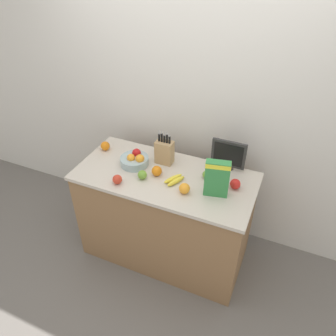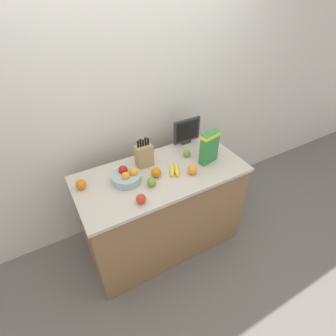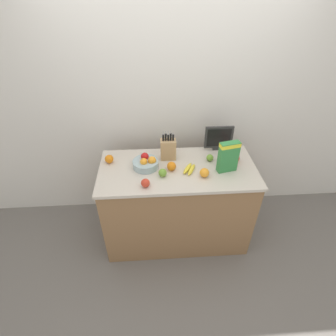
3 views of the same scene
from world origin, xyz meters
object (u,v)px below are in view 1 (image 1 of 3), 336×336
knife_block (164,152)px  apple_near_bananas (207,175)px  apple_rear (142,175)px  orange_mid_left (105,146)px  small_monitor (228,155)px  apple_middle (117,179)px  apple_rightmost (235,184)px  fruit_bowl (135,160)px  cereal_box (217,177)px  orange_back_center (157,171)px  banana_bunch (174,180)px  orange_mid_right (184,188)px

knife_block → apple_near_bananas: (0.40, -0.07, -0.07)m
apple_rear → orange_mid_left: size_ratio=0.91×
small_monitor → apple_middle: small_monitor is taller
knife_block → apple_rightmost: bearing=-9.1°
knife_block → fruit_bowl: 0.26m
fruit_bowl → small_monitor: bearing=18.8°
fruit_bowl → apple_rear: 0.21m
fruit_bowl → orange_mid_left: 0.36m
apple_middle → apple_near_bananas: 0.71m
cereal_box → orange_back_center: size_ratio=3.52×
knife_block → fruit_bowl: bearing=-149.5°
banana_bunch → orange_back_center: bearing=172.2°
apple_near_bananas → orange_mid_left: 0.97m
fruit_bowl → apple_rear: fruit_bowl is taller
fruit_bowl → apple_rear: size_ratio=3.21×
apple_near_bananas → orange_mid_left: (-0.96, 0.03, 0.01)m
knife_block → fruit_bowl: knife_block is taller
small_monitor → orange_mid_left: (-1.08, -0.16, -0.10)m
cereal_box → orange_mid_left: cereal_box is taller
apple_rightmost → fruit_bowl: bearing=-178.3°
fruit_bowl → orange_mid_left: bearing=165.3°
knife_block → cereal_box: 0.57m
small_monitor → orange_back_center: 0.59m
apple_rightmost → orange_mid_right: orange_mid_right is taller
orange_mid_right → orange_back_center: bearing=157.8°
small_monitor → apple_near_bananas: size_ratio=4.18×
small_monitor → cereal_box: size_ratio=0.95×
cereal_box → apple_near_bananas: bearing=115.1°
apple_near_bananas → orange_mid_right: size_ratio=0.80×
small_monitor → apple_rear: small_monitor is taller
apple_middle → knife_block: bearing=61.7°
knife_block → banana_bunch: bearing=-49.8°
orange_mid_right → orange_mid_left: size_ratio=1.03×
banana_bunch → fruit_bowl: bearing=167.6°
apple_near_bananas → orange_mid_left: size_ratio=0.82×
knife_block → banana_bunch: 0.29m
apple_rightmost → cereal_box: bearing=-132.6°
small_monitor → apple_middle: (-0.73, -0.53, -0.10)m
knife_block → orange_back_center: (0.02, -0.19, -0.06)m
orange_back_center → apple_rear: bearing=-135.1°
fruit_bowl → orange_mid_right: fruit_bowl is taller
apple_near_bananas → apple_rightmost: bearing=-7.9°
small_monitor → orange_mid_right: 0.49m
knife_block → fruit_bowl: (-0.22, -0.13, -0.06)m
cereal_box → apple_rightmost: cereal_box is taller
orange_mid_right → apple_near_bananas: bearing=68.0°
apple_rightmost → orange_mid_left: size_ratio=1.00×
fruit_bowl → orange_back_center: 0.24m
cereal_box → apple_rightmost: bearing=35.2°
cereal_box → orange_mid_left: (-1.09, 0.19, -0.12)m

